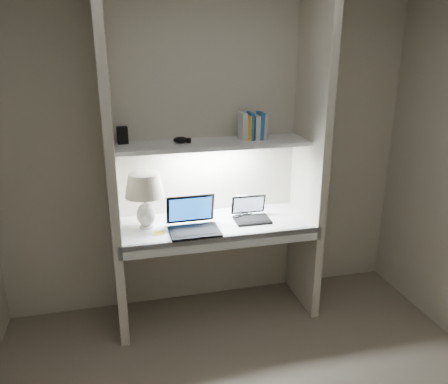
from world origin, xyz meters
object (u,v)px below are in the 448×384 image
object	(u,v)px
table_lamp	(145,191)
laptop_main	(193,223)
speaker	(242,204)
book_row	(252,126)
laptop_netbook	(251,214)

from	to	relation	value
table_lamp	laptop_main	size ratio (longest dim) A/B	1.15
table_lamp	speaker	size ratio (longest dim) A/B	3.22
speaker	book_row	bearing A→B (deg)	-40.74
laptop_main	laptop_netbook	distance (m)	0.47
laptop_main	speaker	distance (m)	0.52
laptop_main	speaker	xyz separation A→B (m)	(0.44, 0.28, 0.01)
table_lamp	speaker	world-z (taller)	table_lamp
laptop_netbook	laptop_main	bearing A→B (deg)	-167.12
table_lamp	laptop_netbook	distance (m)	0.82
laptop_netbook	book_row	size ratio (longest dim) A/B	1.32
table_lamp	laptop_netbook	bearing A→B (deg)	-1.93
table_lamp	book_row	distance (m)	0.92
book_row	table_lamp	bearing A→B (deg)	-173.50
laptop_netbook	speaker	bearing A→B (deg)	97.16
book_row	laptop_netbook	bearing A→B (deg)	-106.75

